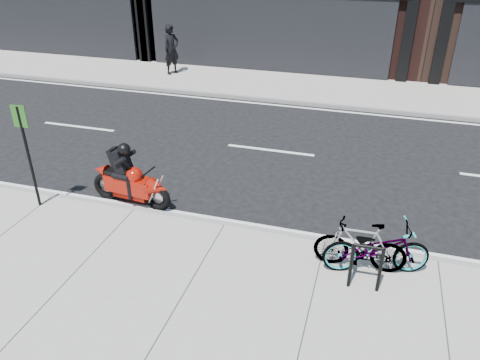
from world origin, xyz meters
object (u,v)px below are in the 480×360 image
(bicycle_rear, at_px, (360,246))
(motorcycle, at_px, (133,181))
(bike_rack, at_px, (366,264))
(pedestrian, at_px, (171,50))
(bicycle_front, at_px, (377,248))
(sign_post, at_px, (27,148))

(bicycle_rear, bearing_deg, motorcycle, -103.65)
(bike_rack, distance_m, pedestrian, 13.75)
(motorcycle, distance_m, pedestrian, 10.07)
(bike_rack, relative_size, bicycle_front, 0.48)
(bike_rack, xyz_separation_m, sign_post, (-6.76, 0.71, 0.83))
(bicycle_front, distance_m, bicycle_rear, 0.27)
(bicycle_rear, height_order, pedestrian, pedestrian)
(motorcycle, xyz_separation_m, sign_post, (-1.84, -0.79, 0.87))
(bicycle_rear, height_order, motorcycle, motorcycle)
(bicycle_front, distance_m, pedestrian, 13.43)
(pedestrian, height_order, sign_post, sign_post)
(bicycle_rear, xyz_separation_m, pedestrian, (-8.11, 10.49, 0.49))
(bicycle_rear, xyz_separation_m, motorcycle, (-4.81, 0.99, -0.01))
(bike_rack, relative_size, pedestrian, 0.45)
(sign_post, bearing_deg, motorcycle, 17.84)
(bicycle_front, height_order, motorcycle, motorcycle)
(motorcycle, height_order, sign_post, sign_post)
(sign_post, bearing_deg, bicycle_rear, -7.22)
(pedestrian, xyz_separation_m, sign_post, (1.46, -10.29, 0.37))
(bike_rack, bearing_deg, motorcycle, 163.03)
(bicycle_rear, bearing_deg, pedestrian, -144.29)
(bicycle_rear, bearing_deg, sign_post, -93.71)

